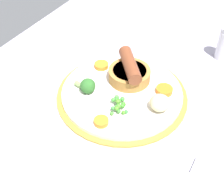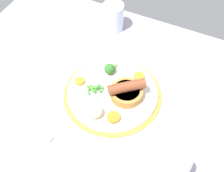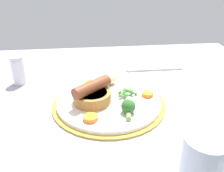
{
  "view_description": "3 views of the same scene",
  "coord_description": "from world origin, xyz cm",
  "px_view_note": "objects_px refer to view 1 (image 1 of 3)",
  "views": [
    {
      "loc": [
        46.53,
        17.48,
        48.49
      ],
      "look_at": [
        5.61,
        -6.11,
        6.31
      ],
      "focal_mm": 50.0,
      "sensor_mm": 36.0,
      "label": 1
    },
    {
      "loc": [
        -18.29,
        42.43,
        73.4
      ],
      "look_at": [
        4.27,
        -4.83,
        6.6
      ],
      "focal_mm": 50.0,
      "sensor_mm": 36.0,
      "label": 2
    },
    {
      "loc": [
        -0.98,
        -56.73,
        35.16
      ],
      "look_at": [
        4.96,
        -3.11,
        7.38
      ],
      "focal_mm": 40.0,
      "sensor_mm": 36.0,
      "label": 3
    }
  ],
  "objects_px": {
    "carrot_slice_0": "(101,122)",
    "broccoli_floret_near": "(87,86)",
    "dinner_plate": "(122,94)",
    "pea_pile": "(118,104)",
    "carrot_slice_1": "(164,90)",
    "sausage_pudding": "(130,71)",
    "carrot_slice_2": "(101,65)",
    "potato_chunk_0": "(160,103)"
  },
  "relations": [
    {
      "from": "pea_pile",
      "to": "carrot_slice_2",
      "type": "xyz_separation_m",
      "value": [
        -0.09,
        -0.1,
        -0.01
      ]
    },
    {
      "from": "dinner_plate",
      "to": "carrot_slice_2",
      "type": "xyz_separation_m",
      "value": [
        -0.05,
        -0.08,
        0.01
      ]
    },
    {
      "from": "dinner_plate",
      "to": "potato_chunk_0",
      "type": "bearing_deg",
      "value": 84.37
    },
    {
      "from": "carrot_slice_2",
      "to": "dinner_plate",
      "type": "bearing_deg",
      "value": 59.38
    },
    {
      "from": "broccoli_floret_near",
      "to": "carrot_slice_2",
      "type": "height_order",
      "value": "broccoli_floret_near"
    },
    {
      "from": "pea_pile",
      "to": "potato_chunk_0",
      "type": "bearing_deg",
      "value": 118.29
    },
    {
      "from": "pea_pile",
      "to": "sausage_pudding",
      "type": "bearing_deg",
      "value": -166.68
    },
    {
      "from": "potato_chunk_0",
      "to": "carrot_slice_2",
      "type": "relative_size",
      "value": 1.28
    },
    {
      "from": "broccoli_floret_near",
      "to": "sausage_pudding",
      "type": "bearing_deg",
      "value": 62.16
    },
    {
      "from": "sausage_pudding",
      "to": "broccoli_floret_near",
      "type": "xyz_separation_m",
      "value": [
        0.08,
        -0.06,
        -0.01
      ]
    },
    {
      "from": "carrot_slice_0",
      "to": "broccoli_floret_near",
      "type": "bearing_deg",
      "value": -130.78
    },
    {
      "from": "carrot_slice_0",
      "to": "carrot_slice_1",
      "type": "distance_m",
      "value": 0.15
    },
    {
      "from": "broccoli_floret_near",
      "to": "carrot_slice_0",
      "type": "height_order",
      "value": "broccoli_floret_near"
    },
    {
      "from": "sausage_pudding",
      "to": "broccoli_floret_near",
      "type": "relative_size",
      "value": 1.86
    },
    {
      "from": "pea_pile",
      "to": "broccoli_floret_near",
      "type": "xyz_separation_m",
      "value": [
        -0.01,
        -0.08,
        0.01
      ]
    },
    {
      "from": "carrot_slice_0",
      "to": "carrot_slice_2",
      "type": "xyz_separation_m",
      "value": [
        -0.15,
        -0.09,
        0.0
      ]
    },
    {
      "from": "dinner_plate",
      "to": "broccoli_floret_near",
      "type": "xyz_separation_m",
      "value": [
        0.04,
        -0.06,
        0.02
      ]
    },
    {
      "from": "carrot_slice_2",
      "to": "carrot_slice_1",
      "type": "bearing_deg",
      "value": 87.37
    },
    {
      "from": "dinner_plate",
      "to": "broccoli_floret_near",
      "type": "height_order",
      "value": "broccoli_floret_near"
    },
    {
      "from": "dinner_plate",
      "to": "carrot_slice_2",
      "type": "bearing_deg",
      "value": -120.62
    },
    {
      "from": "potato_chunk_0",
      "to": "carrot_slice_0",
      "type": "xyz_separation_m",
      "value": [
        0.09,
        -0.08,
        -0.01
      ]
    },
    {
      "from": "pea_pile",
      "to": "dinner_plate",
      "type": "bearing_deg",
      "value": -159.76
    },
    {
      "from": "sausage_pudding",
      "to": "broccoli_floret_near",
      "type": "height_order",
      "value": "sausage_pudding"
    },
    {
      "from": "sausage_pudding",
      "to": "broccoli_floret_near",
      "type": "distance_m",
      "value": 0.1
    },
    {
      "from": "potato_chunk_0",
      "to": "carrot_slice_0",
      "type": "bearing_deg",
      "value": -41.05
    },
    {
      "from": "dinner_plate",
      "to": "carrot_slice_0",
      "type": "distance_m",
      "value": 0.1
    },
    {
      "from": "potato_chunk_0",
      "to": "carrot_slice_2",
      "type": "height_order",
      "value": "potato_chunk_0"
    },
    {
      "from": "broccoli_floret_near",
      "to": "carrot_slice_0",
      "type": "xyz_separation_m",
      "value": [
        0.06,
        0.07,
        -0.01
      ]
    },
    {
      "from": "sausage_pudding",
      "to": "pea_pile",
      "type": "distance_m",
      "value": 0.09
    },
    {
      "from": "dinner_plate",
      "to": "potato_chunk_0",
      "type": "distance_m",
      "value": 0.09
    },
    {
      "from": "broccoli_floret_near",
      "to": "potato_chunk_0",
      "type": "xyz_separation_m",
      "value": [
        -0.03,
        0.15,
        0.0
      ]
    },
    {
      "from": "dinner_plate",
      "to": "carrot_slice_1",
      "type": "height_order",
      "value": "carrot_slice_1"
    },
    {
      "from": "pea_pile",
      "to": "carrot_slice_0",
      "type": "height_order",
      "value": "pea_pile"
    },
    {
      "from": "carrot_slice_0",
      "to": "dinner_plate",
      "type": "bearing_deg",
      "value": -174.57
    },
    {
      "from": "potato_chunk_0",
      "to": "carrot_slice_0",
      "type": "distance_m",
      "value": 0.12
    },
    {
      "from": "pea_pile",
      "to": "broccoli_floret_near",
      "type": "height_order",
      "value": "broccoli_floret_near"
    },
    {
      "from": "carrot_slice_1",
      "to": "carrot_slice_2",
      "type": "xyz_separation_m",
      "value": [
        -0.01,
        -0.16,
        -0.0
      ]
    },
    {
      "from": "pea_pile",
      "to": "carrot_slice_1",
      "type": "bearing_deg",
      "value": 144.91
    },
    {
      "from": "sausage_pudding",
      "to": "carrot_slice_1",
      "type": "relative_size",
      "value": 2.75
    },
    {
      "from": "sausage_pudding",
      "to": "carrot_slice_1",
      "type": "distance_m",
      "value": 0.08
    },
    {
      "from": "pea_pile",
      "to": "carrot_slice_1",
      "type": "relative_size",
      "value": 1.44
    },
    {
      "from": "carrot_slice_0",
      "to": "carrot_slice_2",
      "type": "height_order",
      "value": "same"
    }
  ]
}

